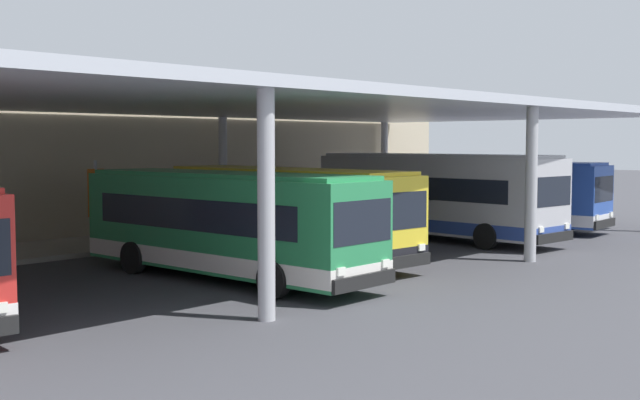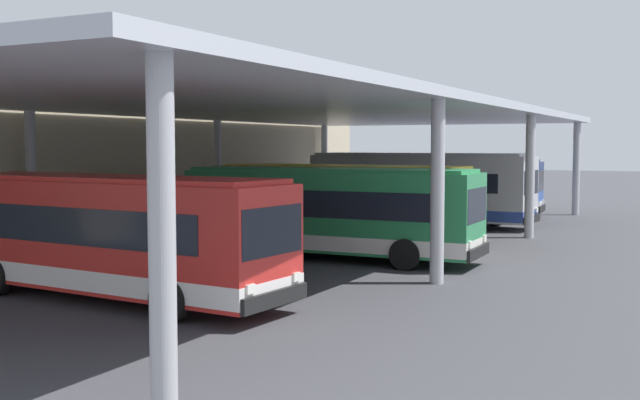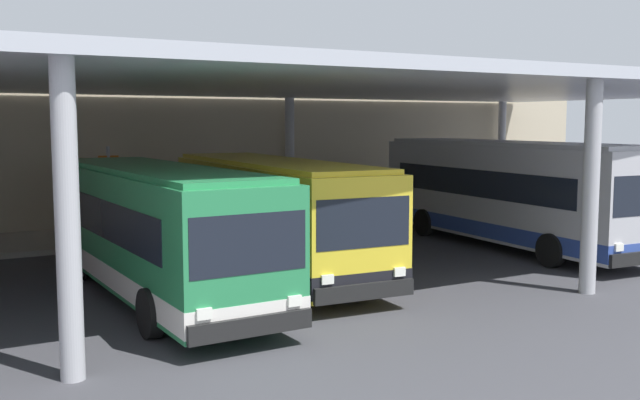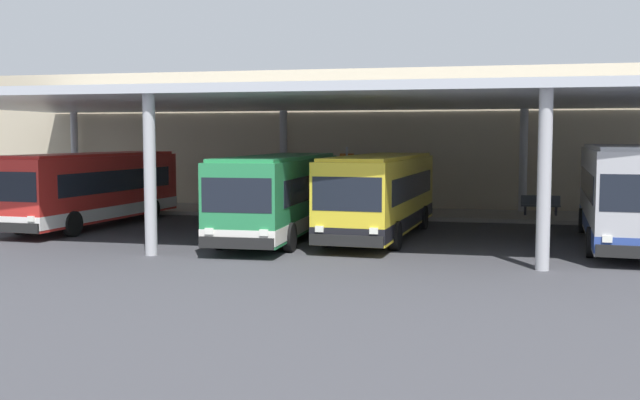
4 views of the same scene
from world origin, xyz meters
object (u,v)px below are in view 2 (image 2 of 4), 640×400
banner_sign (152,194)px  trash_bin (275,205)px  bus_far_bay (419,188)px  bus_departing (445,186)px  bench_waiting (253,209)px  bus_middle_bay (342,203)px  bus_nearest_bay (106,235)px  bus_second_bay (329,211)px

banner_sign → trash_bin: bearing=4.9°
bus_far_bay → bus_departing: (5.37, 0.35, -0.19)m
bench_waiting → trash_bin: (2.50, 0.13, 0.01)m
bench_waiting → banner_sign: 9.32m
bus_middle_bay → bus_departing: size_ratio=1.00×
bus_nearest_bay → banner_sign: 11.92m
bus_middle_bay → bench_waiting: bearing=51.8°
bus_far_bay → bench_waiting: bearing=106.0°
bus_far_bay → bus_nearest_bay: bearing=178.0°
bus_nearest_bay → bus_far_bay: size_ratio=0.93×
bus_second_bay → trash_bin: size_ratio=10.80×
bus_departing → trash_bin: bearing=123.2°
bus_far_bay → trash_bin: (0.14, 8.35, -1.16)m
bus_far_bay → banner_sign: (-11.54, 7.34, 0.14)m
bench_waiting → banner_sign: (-9.18, -0.88, 1.32)m
bus_second_bay → bus_far_bay: size_ratio=0.92×
bus_far_bay → bench_waiting: (-2.36, 8.21, -1.18)m
bus_middle_bay → bench_waiting: 10.45m
bus_far_bay → trash_bin: bus_far_bay is taller
bus_second_bay → trash_bin: bus_second_bay is taller
bus_nearest_bay → trash_bin: (21.60, 7.60, -0.98)m
bus_departing → banner_sign: bearing=157.6°
bus_departing → bus_middle_bay: bearing=-178.8°
bus_middle_bay → bus_far_bay: bus_far_bay is taller
banner_sign → bus_middle_bay: bearing=-69.4°
bus_nearest_bay → banner_sign: banner_sign is taller
bus_nearest_bay → banner_sign: (9.93, 6.58, 0.32)m
bus_nearest_bay → bus_second_bay: size_ratio=1.01×
banner_sign → bus_far_bay: bearing=-32.5°
bus_departing → trash_bin: 9.60m
bus_far_bay → banner_sign: bearing=147.5°
bus_second_bay → bench_waiting: size_ratio=5.88×
bus_departing → banner_sign: 18.29m
bus_nearest_bay → bus_middle_bay: same height
bus_far_bay → banner_sign: 13.67m
trash_bin → banner_sign: 11.80m
bus_nearest_bay → bus_departing: 26.83m
bus_nearest_bay → bus_departing: (26.83, -0.40, 0.00)m
bus_nearest_bay → bus_middle_bay: size_ratio=1.00×
bus_nearest_bay → bus_second_bay: bearing=-12.3°
bus_second_bay → bench_waiting: (10.15, 9.42, -0.99)m
bus_departing → bus_far_bay: bearing=-176.2°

